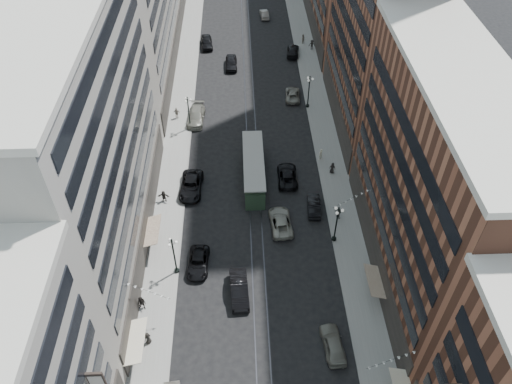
{
  "coord_description": "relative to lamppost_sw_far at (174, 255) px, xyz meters",
  "views": [
    {
      "loc": [
        -1.59,
        -6.64,
        45.57
      ],
      "look_at": [
        0.02,
        35.52,
        5.0
      ],
      "focal_mm": 35.0,
      "sensor_mm": 36.0,
      "label": 1
    }
  ],
  "objects": [
    {
      "name": "pedestrian_extra_0",
      "position": [
        -2.13,
        -8.73,
        -2.13
      ],
      "size": [
        0.82,
        0.9,
        1.63
      ],
      "primitive_type": "imported",
      "rotation": [
        0.0,
        0.0,
        4.08
      ],
      "color": "black",
      "rests_on": "sidewalk_west"
    },
    {
      "name": "car_5",
      "position": [
        6.99,
        -3.24,
        -2.21
      ],
      "size": [
        2.21,
        5.47,
        1.77
      ],
      "primitive_type": "imported",
      "rotation": [
        0.0,
        0.0,
        0.07
      ],
      "color": "black",
      "rests_on": "ground"
    },
    {
      "name": "car_13",
      "position": [
        6.24,
        45.01,
        -2.23
      ],
      "size": [
        2.08,
        5.12,
        1.74
      ],
      "primitive_type": "imported",
      "rotation": [
        0.0,
        0.0,
        0.0
      ],
      "color": "black",
      "rests_on": "ground"
    },
    {
      "name": "car_10",
      "position": [
        16.59,
        9.21,
        -2.36
      ],
      "size": [
        1.87,
        4.55,
        1.46
      ],
      "primitive_type": "imported",
      "rotation": [
        0.0,
        0.0,
        3.07
      ],
      "color": "black",
      "rests_on": "ground"
    },
    {
      "name": "pedestrian_extra_2",
      "position": [
        19.94,
        16.04,
        -2.11
      ],
      "size": [
        0.91,
        0.68,
        1.66
      ],
      "primitive_type": "imported",
      "rotation": [
        0.0,
        0.0,
        2.82
      ],
      "color": "black",
      "rests_on": "sidewalk_east"
    },
    {
      "name": "building_west_mid",
      "position": [
        -7.8,
        5.0,
        10.9
      ],
      "size": [
        8.0,
        36.0,
        28.0
      ],
      "primitive_type": "cube",
      "color": "gray",
      "rests_on": "ground"
    },
    {
      "name": "car_extra_0",
      "position": [
        13.7,
        15.0,
        -2.33
      ],
      "size": [
        2.63,
        5.53,
        1.53
      ],
      "primitive_type": "imported",
      "rotation": [
        0.0,
        0.0,
        3.12
      ],
      "color": "black",
      "rests_on": "ground"
    },
    {
      "name": "ground",
      "position": [
        9.2,
        32.0,
        -3.1
      ],
      "size": [
        220.0,
        220.0,
        0.0
      ],
      "primitive_type": "plane",
      "color": "black",
      "rests_on": "ground"
    },
    {
      "name": "car_14",
      "position": [
        13.14,
        64.98,
        -2.37
      ],
      "size": [
        1.87,
        4.52,
        1.45
      ],
      "primitive_type": "imported",
      "rotation": [
        0.0,
        0.0,
        3.22
      ],
      "color": "gray",
      "rests_on": "ground"
    },
    {
      "name": "lamppost_se_far",
      "position": [
        18.4,
        4.0,
        0.0
      ],
      "size": [
        1.03,
        1.14,
        5.52
      ],
      "color": "black",
      "rests_on": "sidewalk_east"
    },
    {
      "name": "building_east_mid",
      "position": [
        26.2,
        -0.0,
        8.9
      ],
      "size": [
        8.0,
        30.0,
        24.0
      ],
      "primitive_type": "cube",
      "color": "brown",
      "rests_on": "ground"
    },
    {
      "name": "sidewalk_west",
      "position": [
        -1.8,
        42.0,
        -3.02
      ],
      "size": [
        4.0,
        180.0,
        0.15
      ],
      "primitive_type": "cube",
      "color": "gray",
      "rests_on": "ground"
    },
    {
      "name": "streetcar",
      "position": [
        9.2,
        15.39,
        -1.53
      ],
      "size": [
        2.72,
        12.31,
        3.4
      ],
      "color": "#273E29",
      "rests_on": "ground"
    },
    {
      "name": "pedestrian_2",
      "position": [
        -3.2,
        -4.75,
        -1.98
      ],
      "size": [
        1.03,
        0.72,
        1.93
      ],
      "primitive_type": "imported",
      "rotation": [
        0.0,
        0.0,
        -0.24
      ],
      "color": "black",
      "rests_on": "sidewalk_west"
    },
    {
      "name": "lamppost_sw_far",
      "position": [
        0.0,
        0.0,
        0.0
      ],
      "size": [
        1.03,
        1.14,
        5.52
      ],
      "color": "black",
      "rests_on": "sidewalk_west"
    },
    {
      "name": "lamppost_sw_mid",
      "position": [
        0.0,
        27.0,
        0.0
      ],
      "size": [
        1.03,
        1.14,
        5.52
      ],
      "color": "black",
      "rests_on": "sidewalk_west"
    },
    {
      "name": "rail_east",
      "position": [
        9.9,
        42.0,
        -3.09
      ],
      "size": [
        0.12,
        180.0,
        0.02
      ],
      "primitive_type": "cube",
      "color": "#2D2D33",
      "rests_on": "ground"
    },
    {
      "name": "car_4",
      "position": [
        16.15,
        -9.99,
        -2.28
      ],
      "size": [
        2.35,
        4.94,
        1.63
      ],
      "primitive_type": "imported",
      "rotation": [
        0.0,
        0.0,
        3.23
      ],
      "color": "slate",
      "rests_on": "ground"
    },
    {
      "name": "car_2",
      "position": [
        2.4,
        0.71,
        -2.41
      ],
      "size": [
        2.54,
        5.08,
        1.38
      ],
      "primitive_type": "imported",
      "rotation": [
        0.0,
        0.0,
        -0.05
      ],
      "color": "black",
      "rests_on": "ground"
    },
    {
      "name": "car_11",
      "position": [
        16.22,
        34.76,
        -2.41
      ],
      "size": [
        2.71,
        5.13,
        1.38
      ],
      "primitive_type": "imported",
      "rotation": [
        0.0,
        0.0,
        3.05
      ],
      "color": "gray",
      "rests_on": "ground"
    },
    {
      "name": "sidewalk_east",
      "position": [
        20.2,
        42.0,
        -3.02
      ],
      "size": [
        4.0,
        180.0,
        0.15
      ],
      "primitive_type": "cube",
      "color": "gray",
      "rests_on": "ground"
    },
    {
      "name": "lamppost_se_mid",
      "position": [
        18.4,
        32.0,
        0.0
      ],
      "size": [
        1.03,
        1.14,
        5.52
      ],
      "color": "black",
      "rests_on": "sidewalk_east"
    },
    {
      "name": "pedestrian_5",
      "position": [
        -2.47,
        11.41,
        -2.13
      ],
      "size": [
        1.56,
        0.59,
        1.64
      ],
      "primitive_type": "imported",
      "rotation": [
        0.0,
        0.0,
        -0.11
      ],
      "color": "black",
      "rests_on": "sidewalk_west"
    },
    {
      "name": "car_7",
      "position": [
        0.91,
        13.35,
        -2.25
      ],
      "size": [
        3.14,
        6.22,
        1.69
      ],
      "primitive_type": "imported",
      "rotation": [
        0.0,
        0.0,
        -0.06
      ],
      "color": "black",
      "rests_on": "ground"
    },
    {
      "name": "car_8",
      "position": [
        0.8,
        29.07,
        -2.22
      ],
      "size": [
        2.84,
        6.18,
        1.75
      ],
      "primitive_type": "imported",
      "rotation": [
        0.0,
        0.0,
        -0.06
      ],
      "color": "slate",
      "rests_on": "ground"
    },
    {
      "name": "car_extra_2",
      "position": [
        12.21,
        6.56,
        -2.33
      ],
      "size": [
        2.93,
        5.67,
        1.53
      ],
      "primitive_type": "imported",
      "rotation": [
        0.0,
        0.0,
        3.21
      ],
      "color": "gray",
      "rests_on": "ground"
    },
    {
      "name": "car_9",
      "position": [
        1.63,
        52.86,
        -2.21
      ],
      "size": [
        2.58,
        5.38,
        1.77
      ],
      "primitive_type": "imported",
      "rotation": [
        0.0,
        0.0,
        0.1
      ],
      "color": "black",
      "rests_on": "ground"
    },
    {
      "name": "car_12",
      "position": [
        17.6,
        49.18,
        -2.33
      ],
      "size": [
        2.81,
        5.5,
        1.53
      ],
      "primitive_type": "imported",
      "rotation": [
        0.0,
        0.0,
        3.01
      ],
      "color": "black",
      "rests_on": "ground"
    },
    {
      "name": "pedestrian_6",
      "position": [
        -2.2,
        29.72,
        -2.04
      ],
      "size": [
        1.09,
        0.54,
        1.81
      ],
      "primitive_type": "imported",
      "rotation": [
        0.0,
        0.0,
        3.08
      ],
      "color": "gray",
      "rests_on": "sidewalk_west"
    },
    {
      "name": "pedestrian_extra_1",
      "position": [
        19.82,
        53.26,
        -2.08
      ],
      "size": [
        0.96,
        0.79,
        1.74
      ],
      "primitive_type": "imported",
      "rotation": [
        0.0,
        0.0,
        3.6
      ],
      "color": "#AB9F8D",
      "rests_on": "sidewalk_east"
    },
    {
      "name": "pedestrian_9",
      "position": [
        21.3,
        50.73,
        -2.0
      ],
      "size": [
        1.27,
        0.65,
        1.88
      ],
      "primitive_type": "imported",
      "rotation": [
        0.0,
        0.0,
        -0.12
      ],
      "color": "black",
      "rests_on": "sidewalk_east"
    },
    {
      "name": "pedestrian_8",
      "position": [
        18.71,
        18.93,
        -2.05
      ],
      "size": [
        0.78,
        0.74,
        1.8
      ],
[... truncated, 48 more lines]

